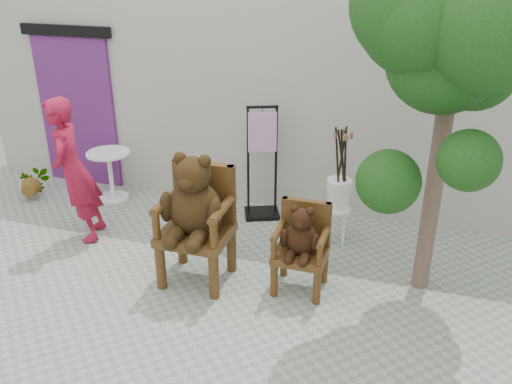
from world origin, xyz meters
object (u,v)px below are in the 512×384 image
at_px(chair_small, 302,240).
at_px(tree, 445,39).
at_px(person, 74,171).
at_px(stool_bucket, 339,193).
at_px(cafe_table, 110,170).
at_px(chair_big, 195,209).
at_px(display_stand, 262,176).

bearing_deg(chair_small, tree, 9.21).
xyz_separation_m(person, stool_bucket, (3.03, 0.82, -0.24)).
xyz_separation_m(cafe_table, stool_bucket, (3.26, -0.28, 0.20)).
height_order(cafe_table, tree, tree).
height_order(chair_big, chair_small, chair_big).
height_order(display_stand, stool_bucket, display_stand).
relative_size(cafe_table, tree, 0.20).
bearing_deg(person, chair_big, 57.16).
xyz_separation_m(chair_big, tree, (2.22, 0.33, 1.77)).
xyz_separation_m(stool_bucket, tree, (0.92, -0.91, 1.96)).
relative_size(chair_big, display_stand, 0.96).
distance_m(chair_small, display_stand, 1.71).
relative_size(chair_big, stool_bucket, 1.00).
bearing_deg(display_stand, chair_small, -81.80).
bearing_deg(person, display_stand, 102.18).
distance_m(cafe_table, tree, 4.85).
xyz_separation_m(cafe_table, tree, (4.17, -1.19, 2.16)).
relative_size(chair_big, person, 0.82).
bearing_deg(person, tree, 69.44).
bearing_deg(tree, chair_small, -170.79).
bearing_deg(person, chair_small, 65.27).
xyz_separation_m(display_stand, stool_bucket, (1.06, -0.38, 0.06)).
xyz_separation_m(cafe_table, display_stand, (2.20, 0.10, 0.14)).
distance_m(person, display_stand, 2.33).
bearing_deg(cafe_table, chair_big, -37.84).
relative_size(person, cafe_table, 2.50).
bearing_deg(stool_bucket, display_stand, 160.18).
height_order(chair_small, tree, tree).
relative_size(chair_small, stool_bucket, 0.66).
bearing_deg(chair_big, chair_small, 7.61).
height_order(chair_small, stool_bucket, stool_bucket).
distance_m(person, cafe_table, 1.21).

